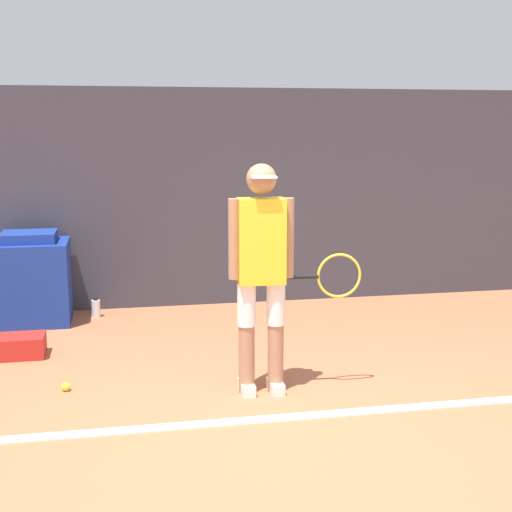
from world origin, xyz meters
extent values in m
plane|color=#B76642|center=(0.00, 0.00, 0.00)|extent=(24.00, 24.00, 0.00)
cube|color=#383842|center=(0.00, 3.78, 1.20)|extent=(24.00, 0.10, 2.39)
cube|color=white|center=(0.00, 0.45, 0.01)|extent=(21.60, 0.10, 0.01)
cylinder|color=#A37556|center=(0.01, 0.98, 0.26)|extent=(0.12, 0.12, 0.52)
cylinder|color=white|center=(0.01, 0.98, 0.68)|extent=(0.14, 0.14, 0.32)
cube|color=white|center=(0.01, 0.98, 0.04)|extent=(0.10, 0.24, 0.08)
cylinder|color=#A37556|center=(0.22, 0.97, 0.26)|extent=(0.12, 0.12, 0.52)
cylinder|color=white|center=(0.22, 0.97, 0.68)|extent=(0.14, 0.14, 0.32)
cube|color=white|center=(0.22, 0.97, 0.04)|extent=(0.10, 0.24, 0.08)
cube|color=yellow|center=(0.12, 0.98, 1.16)|extent=(0.35, 0.22, 0.62)
sphere|color=#A37556|center=(0.12, 0.98, 1.61)|extent=(0.22, 0.22, 0.22)
cube|color=white|center=(0.11, 0.88, 1.63)|extent=(0.19, 0.13, 0.02)
cylinder|color=#A37556|center=(-0.08, 0.99, 1.17)|extent=(0.09, 0.09, 0.59)
cylinder|color=#A37556|center=(0.31, 0.97, 1.17)|extent=(0.09, 0.09, 0.59)
cylinder|color=black|center=(0.43, 0.96, 0.88)|extent=(0.23, 0.04, 0.03)
torus|color=yellow|center=(0.70, 0.94, 0.88)|extent=(0.34, 0.04, 0.34)
sphere|color=#D1E533|center=(-1.34, 1.28, 0.03)|extent=(0.07, 0.07, 0.07)
cube|color=navy|center=(-1.79, 3.34, 0.42)|extent=(0.76, 0.67, 0.83)
cube|color=navy|center=(-1.79, 3.34, 0.88)|extent=(0.53, 0.47, 0.10)
cylinder|color=white|center=(-1.16, 3.42, 0.09)|extent=(0.09, 0.09, 0.18)
cylinder|color=black|center=(-1.16, 3.42, 0.19)|extent=(0.05, 0.05, 0.02)
camera|label=1|loc=(-0.91, -4.04, 1.98)|focal=50.00mm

